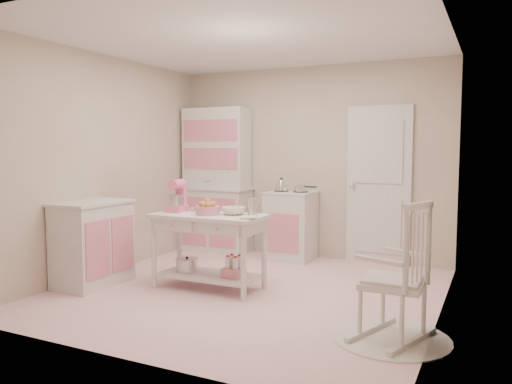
# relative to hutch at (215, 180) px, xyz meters

# --- Properties ---
(room_shell) EXTENTS (3.84, 3.84, 2.62)m
(room_shell) POSITION_rel_hutch_xyz_m (1.36, -1.66, 0.61)
(room_shell) COLOR pink
(room_shell) RESTS_ON ground
(door) EXTENTS (0.82, 0.05, 2.04)m
(door) POSITION_rel_hutch_xyz_m (2.31, 0.21, -0.02)
(door) COLOR white
(door) RESTS_ON ground
(hutch) EXTENTS (1.06, 0.50, 2.08)m
(hutch) POSITION_rel_hutch_xyz_m (0.00, 0.00, 0.00)
(hutch) COLOR white
(hutch) RESTS_ON ground
(stove) EXTENTS (0.62, 0.57, 0.92)m
(stove) POSITION_rel_hutch_xyz_m (1.20, -0.05, -0.58)
(stove) COLOR white
(stove) RESTS_ON ground
(base_cabinet) EXTENTS (0.54, 0.84, 0.92)m
(base_cabinet) POSITION_rel_hutch_xyz_m (-0.27, -2.18, -0.58)
(base_cabinet) COLOR white
(base_cabinet) RESTS_ON ground
(lace_rug) EXTENTS (0.92, 0.92, 0.01)m
(lace_rug) POSITION_rel_hutch_xyz_m (2.98, -2.35, -1.03)
(lace_rug) COLOR white
(lace_rug) RESTS_ON ground
(rocking_chair) EXTENTS (0.69, 0.84, 1.10)m
(rocking_chair) POSITION_rel_hutch_xyz_m (2.98, -2.35, -0.49)
(rocking_chair) COLOR white
(rocking_chair) RESTS_ON ground
(work_table) EXTENTS (1.20, 0.60, 0.80)m
(work_table) POSITION_rel_hutch_xyz_m (0.94, -1.75, -0.64)
(work_table) COLOR white
(work_table) RESTS_ON ground
(stand_mixer) EXTENTS (0.23, 0.30, 0.34)m
(stand_mixer) POSITION_rel_hutch_xyz_m (0.52, -1.73, -0.07)
(stand_mixer) COLOR pink
(stand_mixer) RESTS_ON work_table
(cookie_tray) EXTENTS (0.34, 0.24, 0.02)m
(cookie_tray) POSITION_rel_hutch_xyz_m (0.79, -1.57, -0.23)
(cookie_tray) COLOR silver
(cookie_tray) RESTS_ON work_table
(bread_basket) EXTENTS (0.25, 0.25, 0.09)m
(bread_basket) POSITION_rel_hutch_xyz_m (0.96, -1.80, -0.19)
(bread_basket) COLOR pink
(bread_basket) RESTS_ON work_table
(mixing_bowl) EXTENTS (0.26, 0.26, 0.08)m
(mixing_bowl) POSITION_rel_hutch_xyz_m (1.20, -1.67, -0.20)
(mixing_bowl) COLOR silver
(mixing_bowl) RESTS_ON work_table
(metal_pitcher) EXTENTS (0.10, 0.10, 0.17)m
(metal_pitcher) POSITION_rel_hutch_xyz_m (1.38, -1.59, -0.16)
(metal_pitcher) COLOR silver
(metal_pitcher) RESTS_ON work_table
(recipe_book) EXTENTS (0.21, 0.24, 0.02)m
(recipe_book) POSITION_rel_hutch_xyz_m (1.39, -1.87, -0.23)
(recipe_book) COLOR silver
(recipe_book) RESTS_ON work_table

